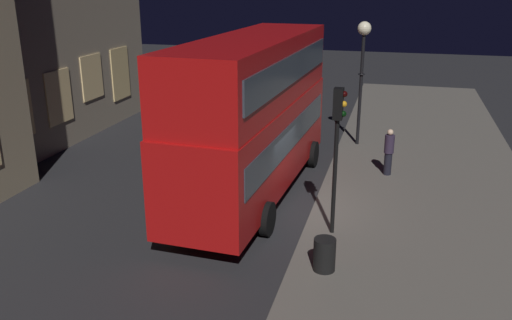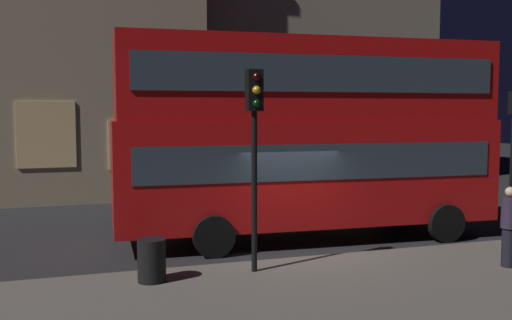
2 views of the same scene
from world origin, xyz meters
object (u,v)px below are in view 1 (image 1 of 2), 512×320
Objects in this scene: litter_bin at (324,254)px; street_lamp at (363,50)px; traffic_light_far_side at (244,62)px; double_decker_bus at (254,110)px; traffic_light_near_kerb at (338,132)px; pedestrian at (389,151)px.

street_lamp is at bearing 0.61° from litter_bin.
double_decker_bus is at bearing 21.86° from traffic_light_far_side.
pedestrian is at bearing -14.10° from traffic_light_near_kerb.
traffic_light_near_kerb is 3.38m from litter_bin.
traffic_light_far_side is 2.42× the size of pedestrian.
street_lamp is at bearing -21.59° from double_decker_bus.
street_lamp is (6.52, -2.97, 1.21)m from double_decker_bus.
street_lamp is 5.04m from pedestrian.
double_decker_bus is 2.48× the size of traffic_light_near_kerb.
pedestrian is at bearing 51.85° from traffic_light_far_side.
traffic_light_far_side reaches higher than pedestrian.
traffic_light_far_side is (12.12, 6.17, -0.12)m from traffic_light_near_kerb.
street_lamp is at bearing 0.50° from traffic_light_near_kerb.
street_lamp is at bearing 66.66° from traffic_light_far_side.
traffic_light_near_kerb is (-2.46, -3.03, 0.14)m from double_decker_bus.
traffic_light_far_side is at bearing 20.92° from double_decker_bus.
double_decker_bus is 7.27m from street_lamp.
litter_bin is at bearing -178.33° from traffic_light_near_kerb.
street_lamp reaches higher than traffic_light_far_side.
double_decker_bus is 1.99× the size of street_lamp.
traffic_light_near_kerb is 4.95× the size of litter_bin.
traffic_light_near_kerb is at bearing -179.62° from street_lamp.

